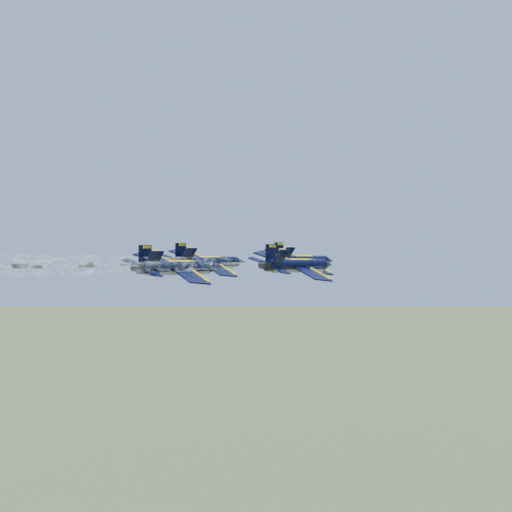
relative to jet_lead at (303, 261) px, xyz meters
The scene contains 6 objects.
jet_lead is the anchor object (origin of this frame).
jet_left 14.87m from the jet_lead, 127.39° to the right, with size 12.01×16.09×4.69m.
jet_right 14.33m from the jet_lead, 62.23° to the right, with size 12.01×16.09×4.69m.
jet_slot 26.22m from the jet_lead, 96.58° to the right, with size 12.01×16.09×4.69m.
smoke_trail_lead 45.18m from the jet_lead, 95.22° to the right, with size 7.11×58.53×2.48m.
smoke_trail_right 57.73m from the jet_lead, 87.45° to the right, with size 7.11×58.53×2.48m.
Camera 1 is at (60.17, -90.07, 98.61)m, focal length 55.00 mm.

